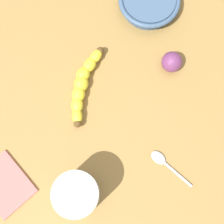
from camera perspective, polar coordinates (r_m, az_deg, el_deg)
wooden_tabletop at (r=73.43cm, az=-3.47°, el=0.69°), size 120.00×120.00×3.00cm
banana at (r=71.98cm, az=-5.30°, el=5.07°), size 17.35×12.12×3.39cm
smoothie_glass at (r=64.74cm, az=-6.37°, el=-14.81°), size 8.99×8.99×10.08cm
ceramic_bowl at (r=81.33cm, az=6.85°, el=19.45°), size 15.23×15.23×3.65cm
plum_fruit at (r=74.25cm, az=10.97°, el=9.06°), size 4.88×4.88×4.88cm
teaspoon at (r=70.06cm, az=8.96°, el=-8.70°), size 10.36×6.99×0.80cm
folded_napkin at (r=72.87cm, az=-19.19°, el=-12.49°), size 14.58×13.25×0.60cm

